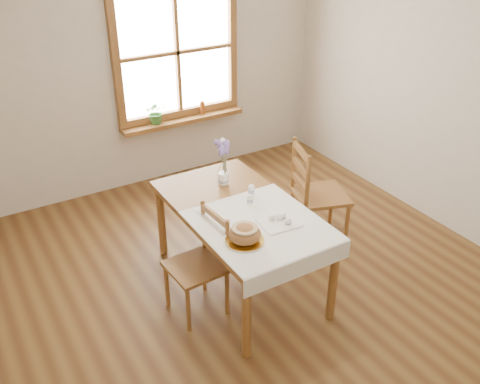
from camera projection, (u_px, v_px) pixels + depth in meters
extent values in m
plane|color=brown|center=(259.00, 302.00, 4.42)|extent=(5.00, 5.00, 0.00)
cube|color=beige|center=(133.00, 72.00, 5.66)|extent=(4.50, 0.10, 2.60)
cube|color=beige|center=(472.00, 104.00, 4.80)|extent=(0.10, 5.00, 2.60)
cube|color=#9A632F|center=(181.00, 113.00, 6.12)|extent=(1.46, 0.08, 0.08)
cube|color=#9A632F|center=(116.00, 61.00, 5.47)|extent=(0.08, 0.08, 1.30)
cube|color=#9A632F|center=(232.00, 44.00, 6.09)|extent=(0.08, 0.08, 1.30)
cube|color=#9A632F|center=(177.00, 52.00, 5.78)|extent=(0.04, 0.06, 1.30)
cube|color=#9A632F|center=(177.00, 52.00, 5.78)|extent=(1.30, 0.06, 0.04)
cube|color=white|center=(176.00, 52.00, 5.80)|extent=(1.30, 0.01, 1.30)
cube|color=#9A632F|center=(183.00, 120.00, 6.10)|extent=(1.46, 0.20, 0.05)
cube|color=#9A632F|center=(240.00, 211.00, 4.29)|extent=(0.90, 1.60, 0.05)
cylinder|color=#9A632F|center=(247.00, 318.00, 3.75)|extent=(0.07, 0.07, 0.70)
cylinder|color=#9A632F|center=(333.00, 282.00, 4.10)|extent=(0.07, 0.07, 0.70)
cylinder|color=#9A632F|center=(161.00, 221.00, 4.85)|extent=(0.07, 0.07, 0.70)
cylinder|color=#9A632F|center=(235.00, 199.00, 5.20)|extent=(0.07, 0.07, 0.70)
cube|color=white|center=(261.00, 225.00, 4.05)|extent=(0.91, 0.99, 0.01)
cylinder|color=white|center=(245.00, 241.00, 3.85)|extent=(0.35, 0.35, 0.01)
ellipsoid|color=#AA673C|center=(245.00, 233.00, 3.81)|extent=(0.24, 0.24, 0.13)
cube|color=white|center=(279.00, 223.00, 4.06)|extent=(0.31, 0.27, 0.01)
cylinder|color=white|center=(250.00, 199.00, 4.29)|extent=(0.06, 0.06, 0.09)
cylinder|color=white|center=(251.00, 190.00, 4.42)|extent=(0.06, 0.06, 0.10)
cylinder|color=white|center=(223.00, 179.00, 4.61)|extent=(0.11, 0.11, 0.10)
imported|color=#346C2B|center=(156.00, 115.00, 5.90)|extent=(0.31, 0.32, 0.20)
cylinder|color=#9A4C1C|center=(202.00, 107.00, 6.17)|extent=(0.07, 0.07, 0.16)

